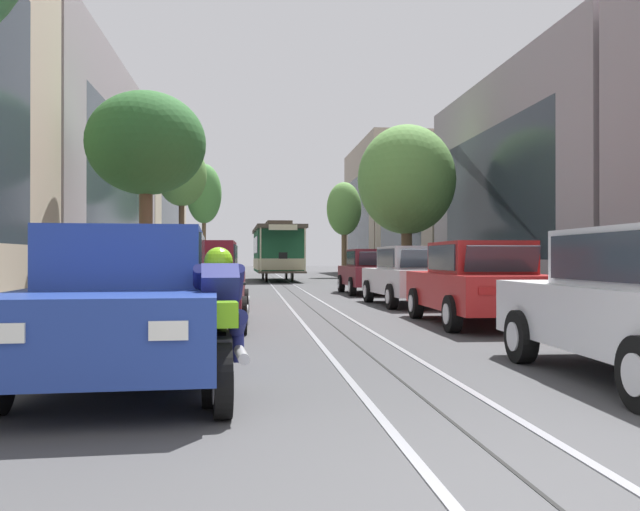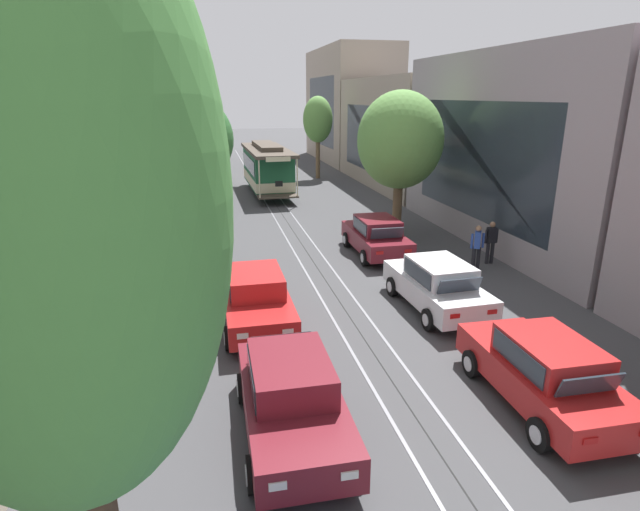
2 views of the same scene
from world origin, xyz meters
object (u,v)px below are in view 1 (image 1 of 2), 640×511
object	(u,v)px
street_tree_kerb_left_fourth	(204,194)
pedestrian_crossing_far	(502,268)
parked_car_maroon_fourth_right	(371,271)
pedestrian_on_right_pavement	(481,267)
parked_car_blue_near_left	(128,304)
motorcycle_with_rider	(219,328)
parked_car_red_mid_left	(204,276)
parked_car_red_second_right	(478,283)
pedestrian_on_left_pavement	(146,266)
parked_car_maroon_second_left	(195,284)
parked_car_white_mid_right	(412,276)
street_tree_kerb_left_second	(146,145)
cable_car_trolley	(277,251)
street_tree_kerb_right_second	(407,180)
street_tree_kerb_right_mid	(344,210)
street_tree_kerb_left_mid	(182,176)

from	to	relation	value
street_tree_kerb_left_fourth	pedestrian_crossing_far	bearing A→B (deg)	-66.50
parked_car_maroon_fourth_right	pedestrian_on_right_pavement	bearing A→B (deg)	-41.06
parked_car_blue_near_left	motorcycle_with_rider	world-z (taller)	parked_car_blue_near_left
pedestrian_crossing_far	parked_car_maroon_fourth_right	bearing A→B (deg)	152.73
parked_car_red_mid_left	parked_car_red_second_right	size ratio (longest dim) A/B	1.00
parked_car_red_second_right	pedestrian_on_left_pavement	bearing A→B (deg)	115.59
parked_car_maroon_second_left	pedestrian_on_right_pavement	xyz separation A→B (m)	(8.38, 8.17, 0.18)
parked_car_red_second_right	parked_car_white_mid_right	bearing A→B (deg)	90.07
motorcycle_with_rider	street_tree_kerb_left_second	bearing A→B (deg)	100.81
cable_car_trolley	motorcycle_with_rider	size ratio (longest dim) A/B	4.61
street_tree_kerb_left_fourth	street_tree_kerb_right_second	distance (m)	23.55
parked_car_maroon_second_left	parked_car_maroon_fourth_right	bearing A→B (deg)	63.95
street_tree_kerb_left_fourth	street_tree_kerb_right_second	xyz separation A→B (m)	(9.42, -21.54, -1.38)
street_tree_kerb_right_mid	pedestrian_on_right_pavement	world-z (taller)	street_tree_kerb_right_mid
street_tree_kerb_left_mid	street_tree_kerb_right_second	xyz separation A→B (m)	(9.73, -8.94, -1.14)
street_tree_kerb_right_second	street_tree_kerb_right_mid	world-z (taller)	street_tree_kerb_right_second
parked_car_maroon_second_left	pedestrian_on_right_pavement	world-z (taller)	pedestrian_on_right_pavement
street_tree_kerb_left_mid	street_tree_kerb_right_second	size ratio (longest dim) A/B	1.09
pedestrian_on_left_pavement	street_tree_kerb_left_fourth	bearing A→B (deg)	84.74
street_tree_kerb_left_mid	parked_car_blue_near_left	bearing A→B (deg)	-85.44
parked_car_white_mid_right	street_tree_kerb_left_fourth	distance (m)	31.46
pedestrian_on_right_pavement	pedestrian_crossing_far	world-z (taller)	pedestrian_on_right_pavement
motorcycle_with_rider	pedestrian_on_right_pavement	distance (m)	16.57
parked_car_blue_near_left	street_tree_kerb_left_second	xyz separation A→B (m)	(-2.05, 14.83, 4.11)
parked_car_blue_near_left	pedestrian_crossing_far	world-z (taller)	pedestrian_crossing_far
parked_car_blue_near_left	parked_car_maroon_second_left	distance (m)	5.50
parked_car_red_mid_left	street_tree_kerb_left_second	size ratio (longest dim) A/B	0.66
street_tree_kerb_left_second	street_tree_kerb_left_mid	world-z (taller)	street_tree_kerb_left_mid
parked_car_red_second_right	pedestrian_crossing_far	world-z (taller)	pedestrian_crossing_far
parked_car_white_mid_right	pedestrian_crossing_far	bearing A→B (deg)	43.25
street_tree_kerb_left_second	parked_car_red_mid_left	bearing A→B (deg)	-63.30
parked_car_white_mid_right	street_tree_kerb_right_second	xyz separation A→B (m)	(1.91, 8.61, 3.58)
parked_car_red_mid_left	cable_car_trolley	xyz separation A→B (m)	(2.75, 20.66, 0.86)
parked_car_red_mid_left	street_tree_kerb_right_mid	world-z (taller)	street_tree_kerb_right_mid
parked_car_white_mid_right	pedestrian_on_left_pavement	bearing A→B (deg)	123.50
parked_car_maroon_second_left	motorcycle_with_rider	world-z (taller)	parked_car_maroon_second_left
parked_car_red_mid_left	street_tree_kerb_left_second	xyz separation A→B (m)	(-2.11, 4.20, 4.11)
cable_car_trolley	pedestrian_crossing_far	size ratio (longest dim) A/B	5.43
street_tree_kerb_left_second	parked_car_red_second_right	bearing A→B (deg)	-51.25
parked_car_maroon_second_left	motorcycle_with_rider	bearing A→B (deg)	-83.54
street_tree_kerb_right_mid	pedestrian_on_right_pavement	bearing A→B (deg)	-87.18
parked_car_maroon_fourth_right	pedestrian_crossing_far	bearing A→B (deg)	-27.27
parked_car_blue_near_left	street_tree_kerb_left_mid	xyz separation A→B (m)	(-2.24, 28.10, 4.72)
parked_car_red_mid_left	cable_car_trolley	bearing A→B (deg)	82.42
parked_car_white_mid_right	parked_car_blue_near_left	bearing A→B (deg)	-117.86
street_tree_kerb_left_mid	motorcycle_with_rider	world-z (taller)	street_tree_kerb_left_mid
street_tree_kerb_left_mid	street_tree_kerb_left_fourth	xyz separation A→B (m)	(0.31, 12.59, 0.24)
street_tree_kerb_left_second	street_tree_kerb_right_second	bearing A→B (deg)	24.40
motorcycle_with_rider	pedestrian_crossing_far	size ratio (longest dim) A/B	1.18
parked_car_blue_near_left	parked_car_red_mid_left	xyz separation A→B (m)	(0.06, 10.63, 0.00)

